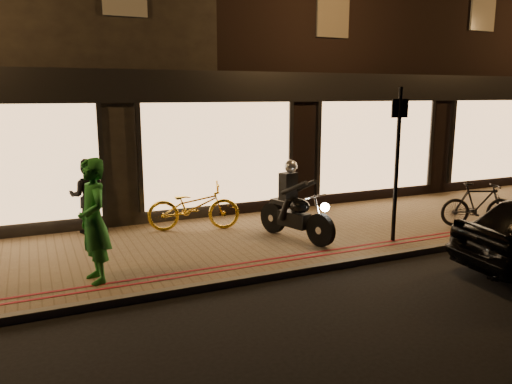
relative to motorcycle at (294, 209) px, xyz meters
The scene contains 11 objects.
ground 1.91m from the motorcycle, 114.09° to the right, with size 90.00×90.00×0.00m, color black.
sidewalk 1.06m from the motorcycle, 151.14° to the left, with size 50.00×4.00×0.12m, color brown.
kerb_stone 1.84m from the motorcycle, 114.77° to the right, with size 50.00×0.14×0.12m, color #59544C.
red_kerb_lines 1.41m from the motorcycle, 124.23° to the right, with size 50.00×0.26×0.01m.
building_row 8.21m from the motorcycle, 95.55° to the left, with size 48.00×10.11×8.50m.
motorcycle is the anchor object (origin of this frame).
sign_post 2.23m from the motorcycle, 28.17° to the right, with size 0.35×0.09×3.00m.
bicycle_gold 2.21m from the motorcycle, 137.89° to the left, with size 0.68×1.95×1.02m, color gold.
bicycle_dark 4.20m from the motorcycle, 11.46° to the right, with size 0.46×1.63×0.98m, color black.
person_green 4.01m from the motorcycle, 168.87° to the right, with size 0.70×0.46×1.93m, color #1C6C24.
person_dark 4.30m from the motorcycle, 149.29° to the left, with size 0.76×0.59×1.56m, color black.
Camera 1 is at (-3.98, -6.90, 2.99)m, focal length 35.00 mm.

